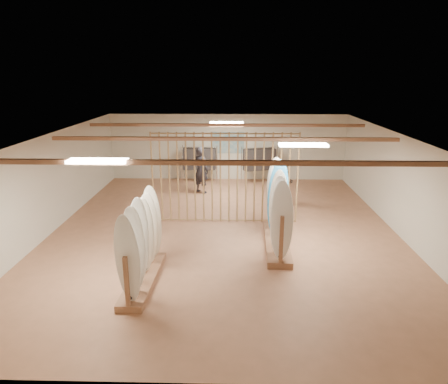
{
  "coord_description": "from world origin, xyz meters",
  "views": [
    {
      "loc": [
        0.28,
        -10.88,
        4.47
      ],
      "look_at": [
        0.0,
        0.0,
        1.2
      ],
      "focal_mm": 32.0,
      "sensor_mm": 36.0,
      "label": 1
    }
  ],
  "objects_px": {
    "shopper_a": "(201,167)",
    "clothing_rack_a": "(199,159)",
    "shopper_b": "(283,180)",
    "rack_right": "(278,219)",
    "clothing_rack_b": "(259,160)",
    "rack_left": "(142,254)"
  },
  "relations": [
    {
      "from": "shopper_a",
      "to": "clothing_rack_a",
      "type": "bearing_deg",
      "value": -49.99
    },
    {
      "from": "shopper_b",
      "to": "rack_right",
      "type": "bearing_deg",
      "value": -71.89
    },
    {
      "from": "shopper_a",
      "to": "clothing_rack_b",
      "type": "bearing_deg",
      "value": -114.64
    },
    {
      "from": "clothing_rack_a",
      "to": "shopper_a",
      "type": "bearing_deg",
      "value": -82.09
    },
    {
      "from": "shopper_a",
      "to": "rack_left",
      "type": "bearing_deg",
      "value": 117.12
    },
    {
      "from": "rack_left",
      "to": "clothing_rack_a",
      "type": "relative_size",
      "value": 1.57
    },
    {
      "from": "clothing_rack_b",
      "to": "rack_right",
      "type": "bearing_deg",
      "value": -107.0
    },
    {
      "from": "rack_left",
      "to": "shopper_b",
      "type": "bearing_deg",
      "value": 58.53
    },
    {
      "from": "rack_right",
      "to": "shopper_a",
      "type": "xyz_separation_m",
      "value": [
        -2.43,
        4.92,
        0.26
      ]
    },
    {
      "from": "clothing_rack_a",
      "to": "clothing_rack_b",
      "type": "bearing_deg",
      "value": 0.94
    },
    {
      "from": "clothing_rack_b",
      "to": "shopper_b",
      "type": "height_order",
      "value": "shopper_b"
    },
    {
      "from": "shopper_a",
      "to": "shopper_b",
      "type": "relative_size",
      "value": 1.18
    },
    {
      "from": "rack_left",
      "to": "rack_right",
      "type": "distance_m",
      "value": 3.75
    },
    {
      "from": "rack_left",
      "to": "clothing_rack_b",
      "type": "relative_size",
      "value": 1.59
    },
    {
      "from": "shopper_b",
      "to": "rack_left",
      "type": "bearing_deg",
      "value": -96.22
    },
    {
      "from": "shopper_b",
      "to": "shopper_a",
      "type": "bearing_deg",
      "value": -175.59
    },
    {
      "from": "rack_left",
      "to": "clothing_rack_b",
      "type": "distance_m",
      "value": 8.96
    },
    {
      "from": "clothing_rack_a",
      "to": "clothing_rack_b",
      "type": "height_order",
      "value": "clothing_rack_a"
    },
    {
      "from": "clothing_rack_a",
      "to": "clothing_rack_b",
      "type": "relative_size",
      "value": 1.01
    },
    {
      "from": "clothing_rack_b",
      "to": "shopper_a",
      "type": "bearing_deg",
      "value": -165.65
    },
    {
      "from": "rack_left",
      "to": "shopper_b",
      "type": "height_order",
      "value": "rack_left"
    },
    {
      "from": "rack_right",
      "to": "clothing_rack_b",
      "type": "xyz_separation_m",
      "value": [
        -0.11,
        6.39,
        0.24
      ]
    }
  ]
}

